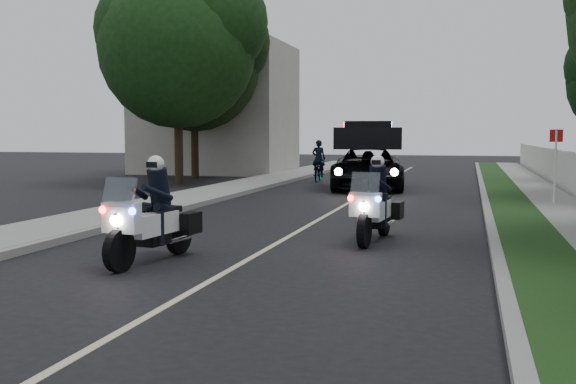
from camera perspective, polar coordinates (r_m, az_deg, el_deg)
name	(u,v)px	position (r m, az deg, el deg)	size (l,w,h in m)	color
ground	(198,288)	(9.39, -7.73, -8.20)	(120.00, 120.00, 0.00)	black
curb_right	(487,211)	(18.52, 16.82, -1.60)	(0.20, 60.00, 0.15)	gray
grass_verge	(515,212)	(18.55, 18.98, -1.64)	(1.20, 60.00, 0.16)	#193814
sidewalk_right	(567,213)	(18.68, 22.96, -1.72)	(1.40, 60.00, 0.16)	gray
curb_left	(204,203)	(20.06, -7.30, -0.93)	(0.20, 60.00, 0.15)	gray
sidewalk_left	(170,202)	(20.51, -10.14, -0.83)	(2.00, 60.00, 0.16)	gray
building_far	(216,109)	(37.02, -6.23, 7.09)	(8.00, 6.00, 7.00)	#A8A396
lane_marking	(337,209)	(18.87, 4.27, -1.49)	(0.12, 50.00, 0.01)	#BFB78C
police_moto_left	(153,262)	(11.37, -11.61, -5.93)	(0.74, 2.11, 1.79)	silver
police_moto_right	(375,241)	(13.39, 7.51, -4.22)	(0.71, 2.04, 1.73)	white
police_suv	(368,189)	(26.05, 6.88, 0.27)	(2.68, 5.79, 2.82)	black
bicycle	(319,181)	(29.96, 2.65, 0.92)	(0.62, 1.78, 0.93)	black
cyclist	(319,181)	(29.96, 2.65, 0.92)	(0.61, 0.40, 1.68)	black
sign_post	(554,208)	(20.65, 21.96, -1.30)	(0.37, 0.37, 2.35)	red
tree_left_near	(179,184)	(28.79, -9.37, 0.69)	(6.64, 6.64, 11.07)	#173B13
tree_left_far	(195,178)	(32.36, -8.01, 1.18)	(6.31, 6.31, 10.51)	black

